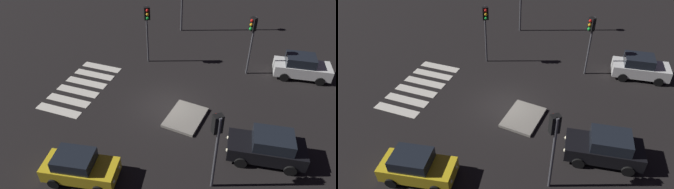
% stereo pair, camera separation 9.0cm
% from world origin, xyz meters
% --- Properties ---
extents(ground_plane, '(80.00, 80.00, 0.00)m').
position_xyz_m(ground_plane, '(0.00, 0.00, 0.00)').
color(ground_plane, black).
extents(traffic_island, '(3.05, 2.42, 0.18)m').
position_xyz_m(traffic_island, '(0.77, 1.47, 0.09)').
color(traffic_island, gray).
rests_on(traffic_island, ground).
extents(car_yellow, '(2.30, 4.00, 1.66)m').
position_xyz_m(car_yellow, '(7.05, -2.25, 0.82)').
color(car_yellow, gold).
rests_on(car_yellow, ground).
extents(car_white, '(2.31, 4.27, 1.79)m').
position_xyz_m(car_white, '(-6.81, 8.24, 0.88)').
color(car_white, silver).
rests_on(car_white, ground).
extents(car_black, '(2.38, 4.32, 1.81)m').
position_xyz_m(car_black, '(2.49, 6.59, 0.89)').
color(car_black, black).
rests_on(car_black, ground).
extents(traffic_light_north, '(0.53, 0.54, 4.56)m').
position_xyz_m(traffic_light_north, '(5.15, 4.15, 3.45)').
color(traffic_light_north, '#47474C').
rests_on(traffic_light_north, ground).
extents(traffic_light_west, '(0.53, 0.54, 4.63)m').
position_xyz_m(traffic_light_west, '(-5.80, 4.28, 3.51)').
color(traffic_light_west, '#47474C').
rests_on(traffic_light_west, ground).
extents(traffic_light_south, '(0.53, 0.54, 4.69)m').
position_xyz_m(traffic_light_south, '(-4.93, -3.45, 3.55)').
color(traffic_light_south, '#47474C').
rests_on(traffic_light_south, ground).
extents(crosswalk_near, '(6.45, 3.20, 0.02)m').
position_xyz_m(crosswalk_near, '(-0.00, -6.70, 0.01)').
color(crosswalk_near, silver).
rests_on(crosswalk_near, ground).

